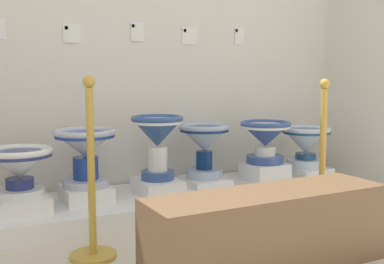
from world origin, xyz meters
name	(u,v)px	position (x,y,z in m)	size (l,w,h in m)	color
display_platform	(184,197)	(1.74, 2.32, 0.06)	(2.87, 0.75, 0.12)	white
plinth_block_slender_white	(21,204)	(0.56, 2.26, 0.17)	(0.34, 0.35, 0.10)	white
antique_toilet_slender_white	(19,165)	(0.56, 2.26, 0.42)	(0.42, 0.42, 0.30)	white
plinth_block_central_ornate	(86,194)	(0.99, 2.32, 0.17)	(0.31, 0.32, 0.10)	white
antique_toilet_central_ornate	(85,148)	(0.99, 2.32, 0.49)	(0.41, 0.41, 0.39)	silver
plinth_block_tall_cobalt	(158,186)	(1.51, 2.30, 0.17)	(0.29, 0.36, 0.10)	white
antique_toilet_tall_cobalt	(157,135)	(1.51, 2.30, 0.54)	(0.38, 0.38, 0.46)	#30508E
plinth_block_leftmost	(204,181)	(1.96, 2.42, 0.14)	(0.32, 0.37, 0.05)	white
antique_toilet_leftmost	(204,141)	(1.96, 2.42, 0.45)	(0.40, 0.40, 0.42)	#A9BBD9
plinth_block_rightmost	(265,171)	(2.47, 2.30, 0.19)	(0.32, 0.30, 0.14)	white
antique_toilet_rightmost	(265,136)	(2.47, 2.30, 0.48)	(0.41, 0.41, 0.34)	#364F98
plinth_block_squat_floral	(305,170)	(2.92, 2.34, 0.15)	(0.31, 0.39, 0.06)	white
antique_toilet_squat_floral	(306,142)	(2.92, 2.34, 0.40)	(0.42, 0.42, 0.35)	silver
info_placard_second	(72,33)	(1.02, 2.71, 1.27)	(0.12, 0.01, 0.13)	white
info_placard_third	(137,32)	(1.53, 2.71, 1.30)	(0.10, 0.01, 0.15)	white
info_placard_fourth	(190,36)	(1.99, 2.71, 1.29)	(0.14, 0.01, 0.14)	white
info_placard_fifth	(239,36)	(2.47, 2.71, 1.31)	(0.09, 0.01, 0.14)	white
stanchion_post_near_left	(92,205)	(0.83, 1.59, 0.29)	(0.25, 0.25, 0.97)	gold
stanchion_post_near_right	(322,180)	(2.26, 1.42, 0.31)	(0.23, 0.23, 0.95)	gold
museum_bench	(268,230)	(1.57, 1.04, 0.20)	(1.27, 0.36, 0.40)	brown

